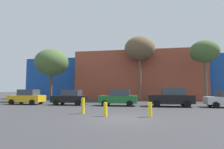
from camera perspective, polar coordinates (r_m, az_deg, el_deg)
The scene contains 12 objects.
ground_plane at distance 11.25m, azimuth 2.68°, elevation -13.55°, with size 200.00×200.00×0.00m, color #38383A.
building_backdrop at distance 36.32m, azimuth 8.47°, elevation -1.08°, with size 40.79×13.32×10.24m.
parked_car_0 at distance 23.92m, azimuth -24.85°, elevation -6.33°, with size 4.01×1.97×1.74m.
parked_car_1 at distance 21.31m, azimuth -12.82°, elevation -6.97°, with size 3.88×1.91×1.68m.
parked_car_2 at distance 19.83m, azimuth 2.10°, elevation -7.18°, with size 4.03×1.98×1.75m.
parked_car_3 at distance 19.80m, azimuth 17.85°, elevation -6.72°, with size 4.41×2.16×1.91m.
bare_tree_0 at distance 28.78m, azimuth 8.58°, elevation 7.79°, with size 4.66×4.66×9.86m.
bare_tree_1 at distance 27.55m, azimuth 26.75°, elevation 6.26°, with size 3.74×3.74×8.29m.
bare_tree_2 at distance 28.61m, azimuth -18.22°, elevation 3.58°, with size 4.87×4.87×7.69m.
bollard_yellow_0 at distance 12.08m, azimuth 11.75°, elevation -10.61°, with size 0.24×0.24×0.93m, color yellow.
bollard_yellow_1 at distance 12.11m, azimuth -2.05°, elevation -10.75°, with size 0.24×0.24×0.91m, color yellow.
bollard_yellow_2 at distance 13.57m, azimuth -9.01°, elevation -9.56°, with size 0.24×0.24×1.14m, color yellow.
Camera 1 is at (1.45, -11.02, 1.74)m, focal length 29.45 mm.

